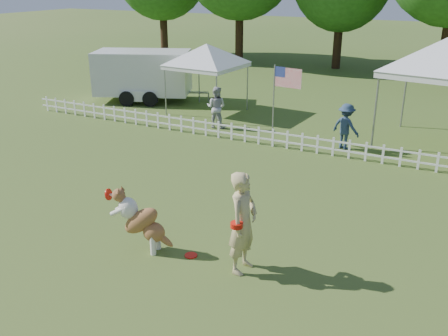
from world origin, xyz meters
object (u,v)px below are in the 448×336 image
object	(u,v)px
frisbee_on_turf	(191,255)
canopy_tent_left	(207,79)
flag_pole	(273,105)
dog	(142,221)
cargo_trailer	(143,76)
spectator_b	(346,126)
spectator_a	(216,107)
canopy_tent_right	(440,94)
handler	(243,223)

from	to	relation	value
frisbee_on_turf	canopy_tent_left	world-z (taller)	canopy_tent_left
flag_pole	dog	bearing A→B (deg)	-80.32
cargo_trailer	canopy_tent_left	bearing A→B (deg)	-30.58
canopy_tent_left	spectator_b	world-z (taller)	canopy_tent_left
spectator_a	spectator_b	size ratio (longest dim) A/B	1.03
dog	spectator_a	bearing A→B (deg)	99.34
cargo_trailer	spectator_a	world-z (taller)	cargo_trailer
canopy_tent_right	flag_pole	bearing A→B (deg)	-144.79
spectator_a	cargo_trailer	bearing A→B (deg)	-32.64
frisbee_on_turf	spectator_a	world-z (taller)	spectator_a
frisbee_on_turf	spectator_a	xyz separation A→B (m)	(-3.84, 8.20, 0.74)
dog	canopy_tent_right	world-z (taller)	canopy_tent_right
frisbee_on_turf	dog	bearing A→B (deg)	-167.34
canopy_tent_right	spectator_b	xyz separation A→B (m)	(-2.49, -1.73, -0.96)
handler	cargo_trailer	distance (m)	14.30
frisbee_on_turf	canopy_tent_right	distance (m)	10.45
handler	spectator_b	world-z (taller)	handler
flag_pole	spectator_a	bearing A→B (deg)	168.68
frisbee_on_turf	canopy_tent_left	distance (m)	11.33
handler	flag_pole	size ratio (longest dim) A/B	0.75
dog	frisbee_on_turf	world-z (taller)	dog
cargo_trailer	flag_pole	world-z (taller)	flag_pole
flag_pole	spectator_b	bearing A→B (deg)	24.42
canopy_tent_right	cargo_trailer	distance (m)	12.19
cargo_trailer	spectator_b	xyz separation A→B (m)	(9.67, -2.45, -0.38)
handler	flag_pole	xyz separation A→B (m)	(-2.38, 7.28, 0.32)
dog	frisbee_on_turf	xyz separation A→B (m)	(0.99, 0.22, -0.63)
canopy_tent_right	cargo_trailer	size ratio (longest dim) A/B	0.67
spectator_a	spectator_b	bearing A→B (deg)	169.65
canopy_tent_right	cargo_trailer	bearing A→B (deg)	-175.20
spectator_a	frisbee_on_turf	bearing A→B (deg)	107.20
handler	dog	distance (m)	2.15
canopy_tent_right	cargo_trailer	world-z (taller)	canopy_tent_right
flag_pole	spectator_a	xyz separation A→B (m)	(-2.57, 0.88, -0.56)
dog	canopy_tent_right	xyz separation A→B (m)	(4.44, 9.94, 1.05)
flag_pole	spectator_b	distance (m)	2.40
canopy_tent_left	flag_pole	world-z (taller)	canopy_tent_left
canopy_tent_right	spectator_a	size ratio (longest dim) A/B	2.24
frisbee_on_turf	canopy_tent_right	xyz separation A→B (m)	(3.45, 9.72, 1.68)
frisbee_on_turf	canopy_tent_right	bearing A→B (deg)	70.47
frisbee_on_turf	spectator_a	distance (m)	9.08
frisbee_on_turf	spectator_b	xyz separation A→B (m)	(0.96, 7.99, 0.72)
dog	handler	bearing A→B (deg)	-2.34
canopy_tent_left	flag_pole	size ratio (longest dim) A/B	1.02
handler	canopy_tent_left	distance (m)	11.78
frisbee_on_turf	canopy_tent_left	xyz separation A→B (m)	(-5.21, 9.97, 1.33)
canopy_tent_left	flag_pole	bearing A→B (deg)	-30.23
flag_pole	canopy_tent_left	bearing A→B (deg)	153.61
dog	cargo_trailer	xyz separation A→B (m)	(-7.72, 10.66, 0.47)
handler	spectator_b	xyz separation A→B (m)	(-0.15, 7.95, -0.25)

